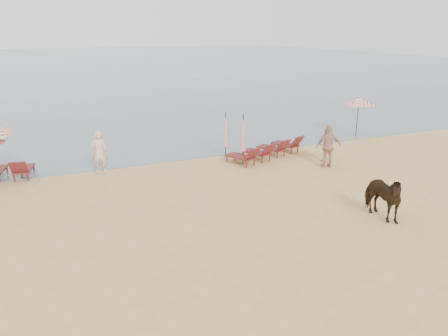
# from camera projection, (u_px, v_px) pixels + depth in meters

# --- Properties ---
(ground) EXTENTS (120.00, 120.00, 0.00)m
(ground) POSITION_uv_depth(u_px,v_px,m) (300.00, 260.00, 11.51)
(ground) COLOR tan
(ground) RESTS_ON ground
(sea) EXTENTS (160.00, 140.00, 0.06)m
(sea) POSITION_uv_depth(u_px,v_px,m) (63.00, 62.00, 81.38)
(sea) COLOR #51606B
(sea) RESTS_ON ground
(lounger_cluster_right) EXTENTS (4.17, 2.87, 0.61)m
(lounger_cluster_right) POSITION_uv_depth(u_px,v_px,m) (267.00, 149.00, 20.55)
(lounger_cluster_right) COLOR maroon
(lounger_cluster_right) RESTS_ON ground
(umbrella_open_right) EXTENTS (1.79, 1.79, 2.18)m
(umbrella_open_right) POSITION_uv_depth(u_px,v_px,m) (359.00, 101.00, 24.54)
(umbrella_open_right) COLOR black
(umbrella_open_right) RESTS_ON ground
(umbrella_closed_left) EXTENTS (0.26, 0.26, 2.16)m
(umbrella_closed_left) POSITION_uv_depth(u_px,v_px,m) (225.00, 130.00, 20.43)
(umbrella_closed_left) COLOR black
(umbrella_closed_left) RESTS_ON ground
(umbrella_closed_right) EXTENTS (0.27, 0.27, 2.26)m
(umbrella_closed_right) POSITION_uv_depth(u_px,v_px,m) (243.00, 133.00, 19.54)
(umbrella_closed_right) COLOR black
(umbrella_closed_right) RESTS_ON ground
(cow) EXTENTS (0.82, 1.80, 1.52)m
(cow) POSITION_uv_depth(u_px,v_px,m) (381.00, 196.00, 13.86)
(cow) COLOR black
(cow) RESTS_ON ground
(beachgoer_left) EXTENTS (0.73, 0.54, 1.84)m
(beachgoer_left) POSITION_uv_depth(u_px,v_px,m) (99.00, 152.00, 18.22)
(beachgoer_left) COLOR #E1B28C
(beachgoer_left) RESTS_ON ground
(beachgoer_right_a) EXTENTS (0.78, 0.62, 1.53)m
(beachgoer_right_a) POSITION_uv_depth(u_px,v_px,m) (326.00, 145.00, 20.02)
(beachgoer_right_a) COLOR tan
(beachgoer_right_a) RESTS_ON ground
(beachgoer_right_b) EXTENTS (1.20, 0.78, 1.90)m
(beachgoer_right_b) POSITION_uv_depth(u_px,v_px,m) (329.00, 146.00, 19.02)
(beachgoer_right_b) COLOR tan
(beachgoer_right_b) RESTS_ON ground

